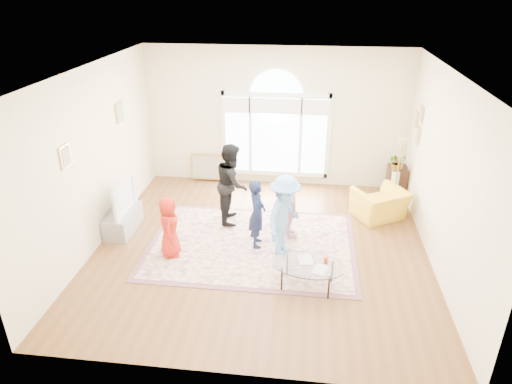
# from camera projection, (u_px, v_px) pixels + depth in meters

# --- Properties ---
(ground) EXTENTS (6.00, 6.00, 0.00)m
(ground) POSITION_uv_depth(u_px,v_px,m) (261.00, 247.00, 8.43)
(ground) COLOR brown
(ground) RESTS_ON ground
(room_shell) EXTENTS (6.00, 6.00, 6.00)m
(room_shell) POSITION_uv_depth(u_px,v_px,m) (276.00, 121.00, 10.30)
(room_shell) COLOR beige
(room_shell) RESTS_ON ground
(area_rug) EXTENTS (3.60, 2.60, 0.02)m
(area_rug) POSITION_uv_depth(u_px,v_px,m) (252.00, 245.00, 8.49)
(area_rug) COLOR beige
(area_rug) RESTS_ON ground
(rug_border) EXTENTS (3.80, 2.80, 0.01)m
(rug_border) POSITION_uv_depth(u_px,v_px,m) (252.00, 245.00, 8.49)
(rug_border) COLOR #7E4A57
(rug_border) RESTS_ON ground
(tv_console) EXTENTS (0.45, 1.00, 0.42)m
(tv_console) POSITION_uv_depth(u_px,v_px,m) (123.00, 221.00, 8.91)
(tv_console) COLOR #92959A
(tv_console) RESTS_ON ground
(television) EXTENTS (0.17, 1.03, 0.59)m
(television) POSITION_uv_depth(u_px,v_px,m) (120.00, 198.00, 8.69)
(television) COLOR black
(television) RESTS_ON tv_console
(coffee_table) EXTENTS (1.26, 0.91, 0.54)m
(coffee_table) POSITION_uv_depth(u_px,v_px,m) (308.00, 266.00, 7.19)
(coffee_table) COLOR silver
(coffee_table) RESTS_ON ground
(armchair) EXTENTS (1.26, 1.21, 0.63)m
(armchair) POSITION_uv_depth(u_px,v_px,m) (380.00, 204.00, 9.33)
(armchair) COLOR yellow
(armchair) RESTS_ON ground
(side_cabinet) EXTENTS (0.40, 0.50, 0.70)m
(side_cabinet) POSITION_uv_depth(u_px,v_px,m) (396.00, 182.00, 10.26)
(side_cabinet) COLOR black
(side_cabinet) RESTS_ON ground
(floor_lamp) EXTENTS (0.24, 0.24, 1.51)m
(floor_lamp) POSITION_uv_depth(u_px,v_px,m) (401.00, 149.00, 9.49)
(floor_lamp) COLOR black
(floor_lamp) RESTS_ON ground
(plant_pedestal) EXTENTS (0.20, 0.20, 0.70)m
(plant_pedestal) POSITION_uv_depth(u_px,v_px,m) (394.00, 185.00, 10.09)
(plant_pedestal) COLOR white
(plant_pedestal) RESTS_ON ground
(potted_plant) EXTENTS (0.45, 0.42, 0.41)m
(potted_plant) POSITION_uv_depth(u_px,v_px,m) (397.00, 162.00, 9.85)
(potted_plant) COLOR #33722D
(potted_plant) RESTS_ON plant_pedestal
(leaning_picture) EXTENTS (0.80, 0.14, 0.62)m
(leaning_picture) POSITION_uv_depth(u_px,v_px,m) (208.00, 180.00, 11.21)
(leaning_picture) COLOR tan
(leaning_picture) RESTS_ON ground
(child_red) EXTENTS (0.46, 0.61, 1.12)m
(child_red) POSITION_uv_depth(u_px,v_px,m) (169.00, 227.00, 7.95)
(child_red) COLOR red
(child_red) RESTS_ON area_rug
(child_navy) EXTENTS (0.35, 0.50, 1.29)m
(child_navy) POSITION_uv_depth(u_px,v_px,m) (257.00, 214.00, 8.21)
(child_navy) COLOR #151E3A
(child_navy) RESTS_ON area_rug
(child_black) EXTENTS (0.68, 0.84, 1.62)m
(child_black) POSITION_uv_depth(u_px,v_px,m) (232.00, 183.00, 9.01)
(child_black) COLOR black
(child_black) RESTS_ON area_rug
(child_pink) EXTENTS (0.47, 0.75, 1.18)m
(child_pink) POSITION_uv_depth(u_px,v_px,m) (290.00, 209.00, 8.49)
(child_pink) COLOR #EDA9BA
(child_pink) RESTS_ON area_rug
(child_blue) EXTENTS (0.89, 1.11, 1.49)m
(child_blue) POSITION_uv_depth(u_px,v_px,m) (285.00, 216.00, 7.92)
(child_blue) COLOR #6DACEB
(child_blue) RESTS_ON area_rug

